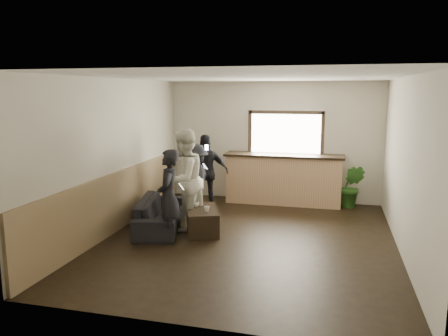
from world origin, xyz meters
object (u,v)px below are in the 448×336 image
(cup_b, at_px, (207,209))
(potted_plant, at_px, (352,187))
(sofa, at_px, (160,213))
(person_d, at_px, (206,172))
(person_c, at_px, (195,181))
(person_b, at_px, (184,180))
(bar_counter, at_px, (283,176))
(coffee_table, at_px, (202,220))
(cup_a, at_px, (195,205))
(person_a, at_px, (169,196))

(cup_b, xyz_separation_m, potted_plant, (2.58, 2.60, -0.00))
(sofa, bearing_deg, person_d, -31.27)
(person_c, bearing_deg, person_b, 4.59)
(bar_counter, distance_m, cup_b, 2.86)
(bar_counter, height_order, coffee_table, bar_counter)
(bar_counter, xyz_separation_m, person_b, (-1.58, -2.40, 0.30))
(cup_a, relative_size, potted_plant, 0.13)
(person_a, bearing_deg, cup_a, 148.37)
(coffee_table, height_order, cup_a, cup_a)
(cup_a, bearing_deg, person_b, 177.39)
(coffee_table, distance_m, person_a, 0.95)
(person_d, bearing_deg, bar_counter, -169.16)
(coffee_table, relative_size, person_a, 0.61)
(sofa, relative_size, cup_a, 15.27)
(cup_b, xyz_separation_m, person_c, (-0.54, 0.99, 0.28))
(sofa, xyz_separation_m, person_c, (0.45, 0.77, 0.48))
(person_a, distance_m, person_b, 0.74)
(cup_a, relative_size, person_b, 0.07)
(cup_b, bearing_deg, coffee_table, 131.36)
(sofa, distance_m, person_c, 1.02)
(sofa, distance_m, cup_a, 0.72)
(coffee_table, height_order, person_c, person_c)
(person_c, bearing_deg, cup_b, 31.52)
(potted_plant, distance_m, person_d, 3.24)
(sofa, distance_m, person_d, 1.66)
(cup_a, distance_m, person_a, 0.82)
(cup_b, relative_size, person_a, 0.06)
(bar_counter, height_order, person_a, bar_counter)
(coffee_table, height_order, person_b, person_b)
(person_a, bearing_deg, coffee_table, 135.06)
(cup_a, height_order, person_c, person_c)
(cup_b, bearing_deg, potted_plant, 45.20)
(potted_plant, height_order, person_d, person_d)
(cup_a, xyz_separation_m, person_b, (-0.22, 0.01, 0.46))
(potted_plant, bearing_deg, bar_counter, 178.27)
(bar_counter, distance_m, coffee_table, 2.80)
(cup_b, bearing_deg, person_b, 154.30)
(potted_plant, height_order, person_c, person_c)
(cup_a, bearing_deg, potted_plant, 39.44)
(person_b, height_order, person_d, person_b)
(sofa, height_order, cup_a, sofa)
(person_b, bearing_deg, bar_counter, 164.20)
(sofa, bearing_deg, cup_a, -101.87)
(bar_counter, xyz_separation_m, person_d, (-1.58, -0.94, 0.18))
(coffee_table, bearing_deg, person_b, 166.26)
(sofa, relative_size, coffee_table, 1.96)
(potted_plant, relative_size, person_c, 0.63)
(cup_b, bearing_deg, person_c, 118.47)
(potted_plant, distance_m, person_b, 3.92)
(cup_b, bearing_deg, person_d, 106.78)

